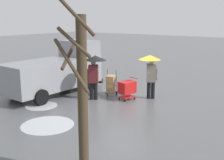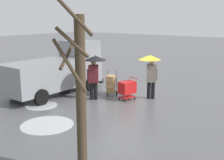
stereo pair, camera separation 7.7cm
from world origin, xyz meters
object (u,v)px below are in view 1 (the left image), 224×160
at_px(cargo_van_parked_right, 57,70).
at_px(pedestrian_black_side, 94,67).
at_px(shopping_cart_vendor, 127,88).
at_px(hand_dolly_boxes, 111,84).
at_px(bare_tree_near, 82,95).
at_px(pedestrian_pink_side, 150,66).

height_order(cargo_van_parked_right, pedestrian_black_side, cargo_van_parked_right).
relative_size(shopping_cart_vendor, hand_dolly_boxes, 0.77).
height_order(cargo_van_parked_right, hand_dolly_boxes, cargo_van_parked_right).
xyz_separation_m(pedestrian_black_side, bare_tree_near, (-4.02, 5.35, 0.52)).
bearing_deg(pedestrian_black_side, hand_dolly_boxes, -108.72).
relative_size(pedestrian_pink_side, bare_tree_near, 0.50).
distance_m(cargo_van_parked_right, bare_tree_near, 8.23).
height_order(cargo_van_parked_right, shopping_cart_vendor, cargo_van_parked_right).
relative_size(hand_dolly_boxes, bare_tree_near, 0.30).
xyz_separation_m(hand_dolly_boxes, pedestrian_pink_side, (-1.73, -0.82, 0.94)).
distance_m(cargo_van_parked_right, pedestrian_black_side, 2.35).
bearing_deg(cargo_van_parked_right, shopping_cart_vendor, -163.57).
bearing_deg(hand_dolly_boxes, pedestrian_pink_side, -154.57).
distance_m(hand_dolly_boxes, bare_tree_near, 7.40).
bearing_deg(shopping_cart_vendor, pedestrian_pink_side, -133.35).
relative_size(cargo_van_parked_right, bare_tree_near, 1.25).
distance_m(shopping_cart_vendor, pedestrian_black_side, 1.84).
height_order(shopping_cart_vendor, hand_dolly_boxes, hand_dolly_boxes).
bearing_deg(bare_tree_near, hand_dolly_boxes, -59.12).
height_order(cargo_van_parked_right, bare_tree_near, bare_tree_near).
relative_size(shopping_cart_vendor, pedestrian_pink_side, 0.47).
relative_size(shopping_cart_vendor, bare_tree_near, 0.23).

